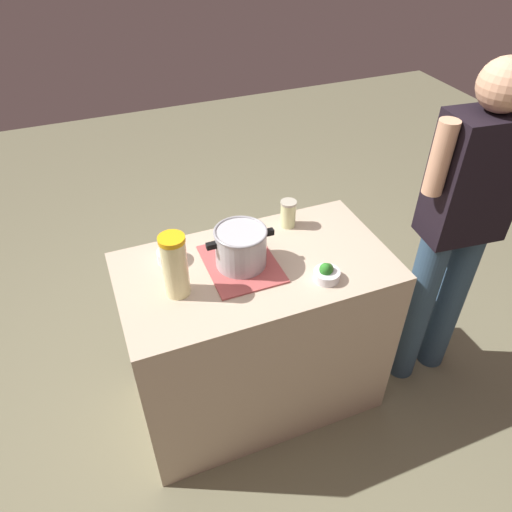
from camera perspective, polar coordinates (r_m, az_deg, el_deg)
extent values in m
plane|color=#757155|center=(2.65, 0.00, -15.83)|extent=(8.00, 8.00, 0.00)
cube|color=#C1AC92|center=(2.31, 0.00, -9.52)|extent=(1.15, 0.63, 0.88)
cube|color=#B5504E|center=(2.00, -1.77, -0.92)|extent=(0.29, 0.36, 0.01)
cylinder|color=#B7B7BC|center=(1.95, -1.82, 0.99)|extent=(0.21, 0.21, 0.16)
torus|color=#99999E|center=(1.90, -1.87, 2.91)|extent=(0.22, 0.22, 0.01)
cube|color=black|center=(1.89, -5.33, 1.22)|extent=(0.04, 0.02, 0.02)
cube|color=black|center=(1.96, 1.53, 2.85)|extent=(0.04, 0.02, 0.02)
cylinder|color=#F4ECA6|center=(1.82, -9.55, -1.40)|extent=(0.10, 0.10, 0.25)
cylinder|color=#F6AC12|center=(1.74, -10.01, 1.95)|extent=(0.10, 0.10, 0.02)
ellipsoid|color=yellow|center=(1.78, -9.32, 0.29)|extent=(0.04, 0.04, 0.01)
cylinder|color=beige|center=(2.20, 3.82, 4.94)|extent=(0.07, 0.07, 0.12)
cylinder|color=#B2AD99|center=(2.16, 3.89, 6.34)|extent=(0.07, 0.07, 0.01)
cylinder|color=silver|center=(1.94, 8.37, -2.27)|extent=(0.11, 0.11, 0.04)
ellipsoid|color=#3C752D|center=(1.93, 8.52, -1.56)|extent=(0.05, 0.05, 0.05)
ellipsoid|color=#237421|center=(1.92, 8.31, -1.79)|extent=(0.05, 0.05, 0.05)
ellipsoid|color=#2D8127|center=(1.92, 8.23, -1.58)|extent=(0.05, 0.05, 0.06)
cylinder|color=silver|center=(2.04, -10.17, 0.05)|extent=(0.11, 0.11, 0.05)
ellipsoid|color=#2B721A|center=(2.03, -10.51, 0.57)|extent=(0.04, 0.04, 0.04)
ellipsoid|color=#247330|center=(2.02, -10.25, 0.68)|extent=(0.05, 0.05, 0.06)
cylinder|color=#355069|center=(2.53, 18.50, -6.20)|extent=(0.14, 0.14, 0.91)
cylinder|color=#355069|center=(2.65, 21.94, -4.92)|extent=(0.14, 0.14, 0.91)
cube|color=black|center=(2.17, 24.52, 8.42)|extent=(0.36, 0.24, 0.56)
sphere|color=tan|center=(2.03, 27.46, 17.57)|extent=(0.20, 0.20, 0.20)
cylinder|color=tan|center=(1.98, 21.02, 10.78)|extent=(0.08, 0.08, 0.30)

